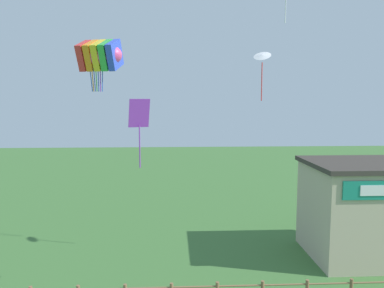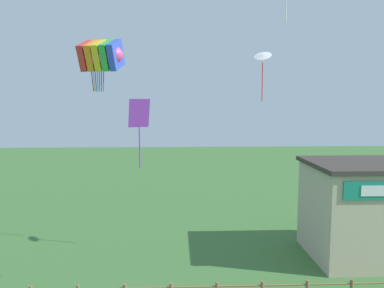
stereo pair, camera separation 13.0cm
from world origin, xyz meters
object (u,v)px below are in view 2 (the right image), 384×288
object	(u,v)px
kite_rainbow_parafoil	(101,55)
kite_purple_streamer	(139,119)
kite_white_delta	(263,58)
seaside_building	(372,209)

from	to	relation	value
kite_rainbow_parafoil	kite_purple_streamer	distance (m)	9.48
kite_purple_streamer	kite_white_delta	world-z (taller)	kite_white_delta
seaside_building	kite_purple_streamer	world-z (taller)	kite_purple_streamer
kite_purple_streamer	seaside_building	bearing A→B (deg)	16.10
seaside_building	kite_purple_streamer	size ratio (longest dim) A/B	2.37
seaside_building	kite_purple_streamer	xyz separation A→B (m)	(-12.01, -3.47, 5.02)
kite_rainbow_parafoil	kite_purple_streamer	bearing A→B (deg)	-69.32
kite_rainbow_parafoil	kite_purple_streamer	xyz separation A→B (m)	(3.10, -8.22, -3.57)
seaside_building	kite_purple_streamer	distance (m)	13.47
seaside_building	kite_white_delta	bearing A→B (deg)	-177.49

